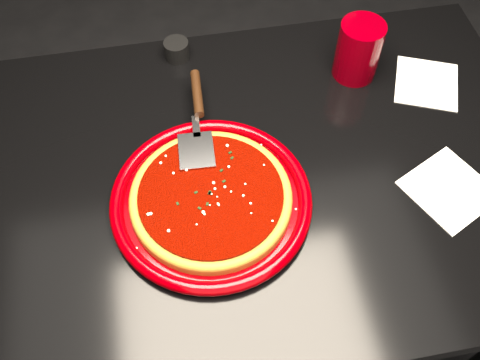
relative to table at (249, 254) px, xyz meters
name	(u,v)px	position (x,y,z in m)	size (l,w,h in m)	color
floor	(247,307)	(0.00, 0.00, -0.38)	(4.00, 4.00, 0.01)	black
table	(249,254)	(0.00, 0.00, 0.00)	(1.20, 0.80, 0.75)	black
plate	(211,200)	(-0.09, -0.06, 0.39)	(0.38, 0.38, 0.03)	#720003
pizza_crust	(211,199)	(-0.09, -0.06, 0.39)	(0.30, 0.30, 0.02)	olive
pizza_crust_rim	(211,197)	(-0.09, -0.06, 0.40)	(0.30, 0.30, 0.02)	olive
pizza_sauce	(211,195)	(-0.09, -0.06, 0.41)	(0.27, 0.27, 0.01)	#6C0700
parmesan_dusting	(210,193)	(-0.09, -0.06, 0.41)	(0.26, 0.26, 0.01)	#F1E7BF
basil_flecks	(211,193)	(-0.09, -0.06, 0.41)	(0.24, 0.24, 0.00)	black
pizza_server	(198,119)	(-0.09, 0.11, 0.42)	(0.08, 0.29, 0.02)	silver
cup	(358,50)	(0.27, 0.22, 0.44)	(0.09, 0.09, 0.13)	#780009
napkin_a	(449,189)	(0.36, -0.11, 0.38)	(0.14, 0.14, 0.00)	silver
napkin_b	(427,83)	(0.42, 0.16, 0.38)	(0.13, 0.14, 0.00)	silver
ramekin	(177,50)	(-0.10, 0.34, 0.40)	(0.06, 0.06, 0.04)	black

